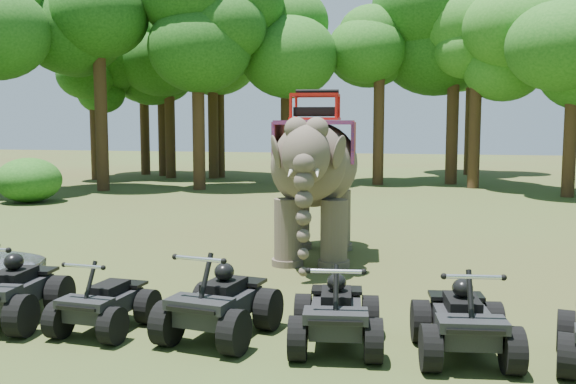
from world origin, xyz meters
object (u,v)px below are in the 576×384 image
(elephant, at_px, (315,174))
(atv_3, at_px, (336,303))
(atv_4, at_px, (464,311))
(atv_2, at_px, (219,293))
(atv_1, at_px, (104,294))
(atv_0, at_px, (9,281))

(elephant, distance_m, atv_3, 6.35)
(atv_3, bearing_deg, atv_4, -7.19)
(atv_2, bearing_deg, atv_3, 7.45)
(atv_2, height_order, atv_3, atv_2)
(atv_2, xyz_separation_m, atv_3, (1.77, -0.05, -0.04))
(atv_1, height_order, atv_4, atv_4)
(atv_3, bearing_deg, atv_1, 173.30)
(elephant, xyz_separation_m, atv_0, (-3.89, -6.08, -1.31))
(elephant, xyz_separation_m, atv_3, (1.40, -6.04, -1.35))
(atv_1, distance_m, atv_3, 3.61)
(atv_4, bearing_deg, atv_3, 172.85)
(atv_1, distance_m, atv_4, 5.38)
(elephant, distance_m, atv_1, 6.63)
(atv_2, relative_size, atv_3, 1.06)
(atv_2, height_order, atv_4, atv_2)
(atv_0, xyz_separation_m, atv_2, (3.52, 0.09, -0.00))
(atv_2, bearing_deg, elephant, 95.56)
(atv_1, xyz_separation_m, atv_3, (3.61, 0.05, 0.06))
(elephant, distance_m, atv_4, 6.94)
(atv_0, bearing_deg, atv_4, -4.16)
(atv_1, bearing_deg, atv_3, 5.30)
(atv_3, bearing_deg, atv_2, 170.87)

